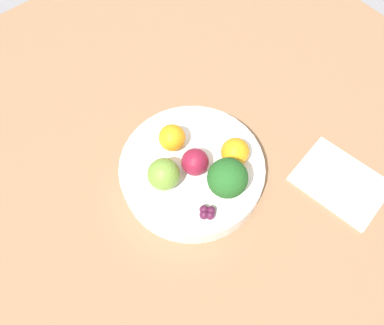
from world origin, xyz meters
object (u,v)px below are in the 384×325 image
Objects in this scene: bowl at (192,171)px; apple_green at (164,174)px; apple_red at (194,163)px; grape_cluster at (207,213)px; broccoli at (227,178)px; napkin at (340,182)px; orange_front at (235,152)px; orange_back at (171,139)px.

apple_green reaches higher than bowl.
bowl is 0.07m from apple_green.
apple_red reaches higher than bowl.
apple_red reaches higher than grape_cluster.
grape_cluster is (0.05, 0.01, -0.04)m from broccoli.
apple_red is 0.08m from grape_cluster.
napkin is (-0.25, 0.18, -0.06)m from apple_green.
orange_front reaches higher than orange_back.
orange_back is (0.06, -0.09, -0.00)m from orange_front.
napkin is at bearing 138.79° from apple_red.
grape_cluster is at bearing 14.47° from broccoli.
napkin is at bearing 132.35° from orange_front.
apple_green is at bearing -19.66° from orange_front.
apple_green reaches higher than orange_front.
apple_green is 1.89× the size of grape_cluster.
apple_green is 0.32× the size of napkin.
orange_front is 1.69× the size of grape_cluster.
orange_front is 1.03× the size of orange_back.
orange_front is 0.11m from grape_cluster.
broccoli reaches higher than orange_back.
grape_cluster is (0.04, 0.07, -0.02)m from apple_red.
broccoli is 0.45× the size of napkin.
orange_back is 0.14m from grape_cluster.
bowl is 0.09m from broccoli.
napkin is at bearing 137.22° from bowl.
apple_red reaches higher than napkin.
apple_red is 0.27× the size of napkin.
apple_green is (0.05, -0.01, 0.05)m from bowl.
apple_green is 0.31m from napkin.
broccoli is at bearing 100.61° from bowl.
apple_red is at bearing 74.58° from bowl.
bowl is 1.49× the size of napkin.
apple_red is at bearing -23.46° from orange_front.
broccoli is 1.44× the size of apple_green.
orange_back is at bearing -49.83° from napkin.
apple_green reaches higher than orange_back.
bowl is at bearing -42.78° from napkin.
bowl is at bearing -114.42° from grape_cluster.
bowl is 3.27× the size of broccoli.
bowl is at bearing -105.42° from apple_red.
broccoli is 1.64× the size of orange_back.
grape_cluster is at bearing 24.94° from orange_front.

